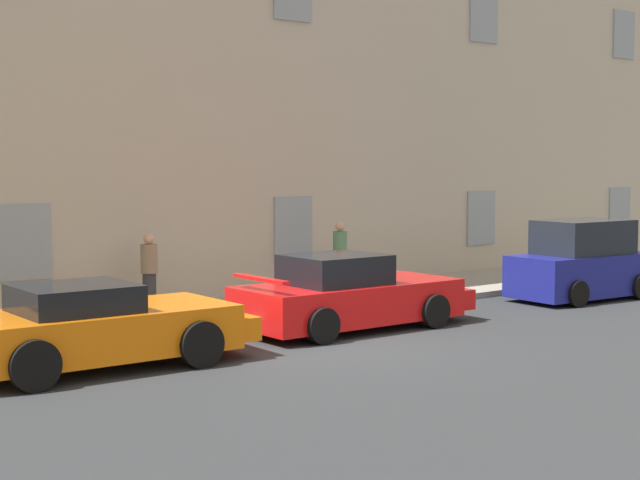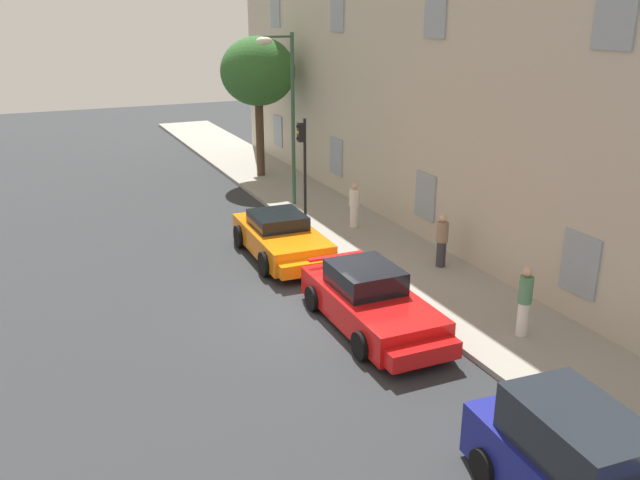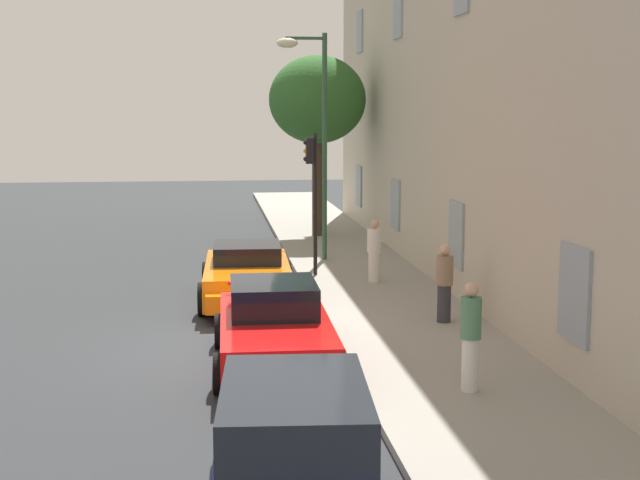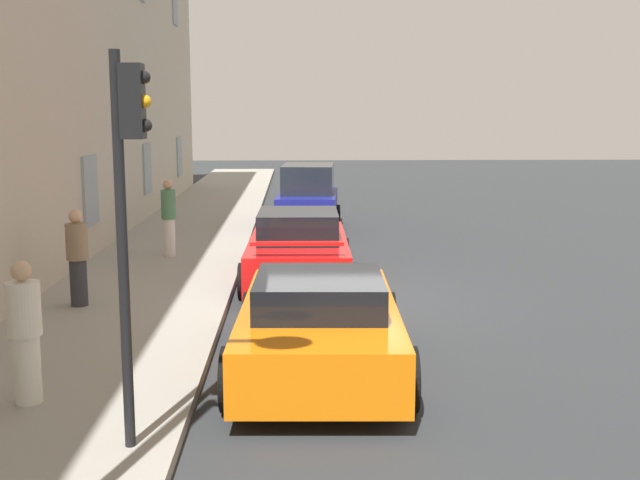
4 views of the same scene
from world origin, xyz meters
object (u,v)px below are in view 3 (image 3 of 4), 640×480
Objects in this scene: pedestrian_strolling at (374,250)px; pedestrian_bystander at (444,283)px; sportscar_yellow_flank at (275,335)px; tree_near_kerb at (317,101)px; traffic_light at (312,179)px; street_lamp at (311,107)px; sportscar_red_lead at (247,277)px; pedestrian_admiring at (471,335)px.

pedestrian_bystander is (4.34, 0.62, 0.01)m from pedestrian_strolling.
pedestrian_bystander is (-2.42, 3.60, 0.34)m from sportscar_yellow_flank.
pedestrian_bystander is at bearing 4.51° from tree_near_kerb.
street_lamp is at bearing 174.46° from traffic_light.
pedestrian_strolling reaches higher than sportscar_yellow_flank.
street_lamp is at bearing -9.15° from tree_near_kerb.
pedestrian_admiring is (7.28, 3.05, 0.41)m from sportscar_red_lead.
pedestrian_bystander is at bearing 123.95° from sportscar_yellow_flank.
sportscar_yellow_flank is 0.79× the size of tree_near_kerb.
traffic_light is 6.11m from pedestrian_bystander.
pedestrian_admiring is (1.98, 2.82, 0.41)m from sportscar_yellow_flank.
street_lamp is at bearing 170.11° from sportscar_yellow_flank.
sportscar_yellow_flank is at bearing -11.17° from traffic_light.
tree_near_kerb is at bearing 172.02° from traffic_light.
pedestrian_strolling is (-8.74, 0.16, -0.08)m from pedestrian_admiring.
pedestrian_admiring is at bearing 0.76° from tree_near_kerb.
pedestrian_strolling is at bearing 156.23° from sportscar_yellow_flank.
sportscar_red_lead is at bearing -177.43° from sportscar_yellow_flank.
sportscar_red_lead is 3.55m from pedestrian_strolling.
traffic_light is 2.32× the size of pedestrian_bystander.
pedestrian_strolling is at bearing 2.63° from tree_near_kerb.
tree_near_kerb is 1.66× the size of traffic_light.
pedestrian_bystander is (5.50, 2.03, -1.70)m from traffic_light.
sportscar_yellow_flank is 3.02× the size of pedestrian_bystander.
traffic_light is 2.50m from pedestrian_strolling.
traffic_light is at bearing -7.98° from tree_near_kerb.
tree_near_kerb is at bearing 164.11° from sportscar_red_lead.
pedestrian_bystander is (2.87, 3.84, 0.34)m from sportscar_red_lead.
sportscar_red_lead is 3.78m from traffic_light.
sportscar_red_lead is 0.73× the size of street_lamp.
traffic_light is 0.58× the size of street_lamp.
pedestrian_admiring reaches higher than sportscar_red_lead.
pedestrian_bystander is at bearing 169.95° from pedestrian_admiring.
sportscar_yellow_flank is 8.33m from traffic_light.
sportscar_red_lead is 5.30m from sportscar_yellow_flank.
pedestrian_admiring reaches higher than pedestrian_strolling.
street_lamp is 3.77× the size of pedestrian_admiring.
pedestrian_bystander reaches higher than pedestrian_strolling.
pedestrian_bystander is (12.80, 1.01, -3.75)m from tree_near_kerb.
sportscar_yellow_flank is 3.47m from pedestrian_admiring.
tree_near_kerb reaches higher than traffic_light.
sportscar_yellow_flank reaches higher than sportscar_red_lead.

